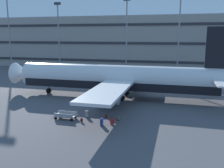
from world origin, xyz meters
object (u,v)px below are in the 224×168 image
at_px(suitcase_upright, 102,122).
at_px(backpack_orange, 119,119).
at_px(suitcase_large, 87,114).
at_px(backpack_small, 81,120).
at_px(backpack_purple, 106,116).
at_px(airliner, 119,79).
at_px(suitcase_navy, 112,121).
at_px(baggage_cart, 65,115).

xyz_separation_m(suitcase_upright, backpack_orange, (1.49, 2.10, -0.19)).
distance_m(suitcase_large, backpack_small, 1.90).
bearing_deg(backpack_purple, airliner, 93.53).
distance_m(suitcase_navy, baggage_cart, 6.01).
bearing_deg(backpack_orange, suitcase_navy, -106.08).
bearing_deg(suitcase_navy, backpack_small, -178.54).
relative_size(suitcase_large, suitcase_navy, 1.15).
height_order(backpack_orange, backpack_purple, backpack_orange).
bearing_deg(airliner, backpack_small, -97.94).
relative_size(suitcase_large, backpack_purple, 1.89).
bearing_deg(airliner, suitcase_navy, -81.05).
bearing_deg(airliner, suitcase_upright, -86.05).
bearing_deg(baggage_cart, backpack_small, -15.32).
xyz_separation_m(airliner, backpack_orange, (2.38, -10.82, -2.94)).
bearing_deg(suitcase_navy, backpack_orange, 73.92).
xyz_separation_m(suitcase_upright, backpack_small, (-2.63, 0.49, -0.20)).
relative_size(suitcase_navy, backpack_purple, 1.65).
height_order(airliner, backpack_orange, airliner).
bearing_deg(baggage_cart, backpack_orange, 8.65).
xyz_separation_m(suitcase_large, backpack_purple, (2.36, 0.48, -0.22)).
bearing_deg(suitcase_upright, suitcase_navy, 29.11).
xyz_separation_m(suitcase_navy, backpack_purple, (-1.32, 2.27, -0.16)).
height_order(backpack_small, backpack_orange, backpack_orange).
xyz_separation_m(backpack_small, backpack_orange, (4.11, 1.61, 0.01)).
xyz_separation_m(suitcase_navy, backpack_small, (-3.68, -0.09, -0.14)).
bearing_deg(baggage_cart, suitcase_upright, -12.83).
bearing_deg(baggage_cart, backpack_purple, 20.36).
xyz_separation_m(suitcase_upright, suitcase_navy, (1.05, 0.58, -0.06)).
height_order(suitcase_navy, backpack_small, suitcase_navy).
distance_m(airliner, backpack_small, 12.89).
relative_size(backpack_orange, backpack_purple, 1.12).
xyz_separation_m(airliner, backpack_purple, (0.62, -10.06, -2.97)).
height_order(airliner, suitcase_upright, airliner).
bearing_deg(suitcase_navy, airliner, 98.95).
bearing_deg(suitcase_navy, backpack_purple, 120.23).
distance_m(suitcase_upright, backpack_small, 2.68).
bearing_deg(backpack_small, baggage_cart, 164.68).
bearing_deg(suitcase_upright, backpack_orange, 54.71).
bearing_deg(suitcase_navy, baggage_cart, 174.85).
distance_m(backpack_orange, backpack_purple, 1.92).
height_order(suitcase_large, backpack_small, suitcase_large).
bearing_deg(airliner, backpack_orange, -77.59).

